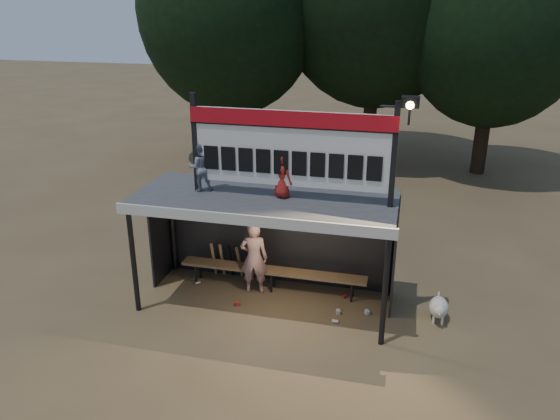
# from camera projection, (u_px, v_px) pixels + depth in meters

# --- Properties ---
(ground) EXTENTS (80.00, 80.00, 0.00)m
(ground) POSITION_uv_depth(u_px,v_px,m) (266.00, 302.00, 11.21)
(ground) COLOR brown
(ground) RESTS_ON ground
(player) EXTENTS (0.63, 0.46, 1.59)m
(player) POSITION_uv_depth(u_px,v_px,m) (254.00, 258.00, 11.33)
(player) COLOR silver
(player) RESTS_ON ground
(child_a) EXTENTS (0.58, 0.53, 0.96)m
(child_a) POSITION_uv_depth(u_px,v_px,m) (200.00, 167.00, 10.51)
(child_a) COLOR gray
(child_a) RESTS_ON dugout_shelter
(child_b) EXTENTS (0.51, 0.49, 0.87)m
(child_b) POSITION_uv_depth(u_px,v_px,m) (282.00, 175.00, 10.17)
(child_b) COLOR #A11F18
(child_b) RESTS_ON dugout_shelter
(dugout_shelter) EXTENTS (5.10, 2.08, 2.32)m
(dugout_shelter) POSITION_uv_depth(u_px,v_px,m) (268.00, 214.00, 10.76)
(dugout_shelter) COLOR #3F3F42
(dugout_shelter) RESTS_ON ground
(scoreboard_assembly) EXTENTS (4.10, 0.27, 1.99)m
(scoreboard_assembly) POSITION_uv_depth(u_px,v_px,m) (294.00, 146.00, 9.88)
(scoreboard_assembly) COLOR black
(scoreboard_assembly) RESTS_ON dugout_shelter
(bench) EXTENTS (4.00, 0.35, 0.48)m
(bench) POSITION_uv_depth(u_px,v_px,m) (273.00, 271.00, 11.55)
(bench) COLOR brown
(bench) RESTS_ON ground
(tree_left) EXTENTS (6.46, 6.46, 9.27)m
(tree_left) POSITION_uv_depth(u_px,v_px,m) (229.00, 8.00, 19.17)
(tree_left) COLOR black
(tree_left) RESTS_ON ground
(tree_right) EXTENTS (6.08, 6.08, 8.72)m
(tree_right) POSITION_uv_depth(u_px,v_px,m) (497.00, 20.00, 17.73)
(tree_right) COLOR black
(tree_right) RESTS_ON ground
(dog) EXTENTS (0.36, 0.81, 0.49)m
(dog) POSITION_uv_depth(u_px,v_px,m) (439.00, 308.00, 10.48)
(dog) COLOR silver
(dog) RESTS_ON ground
(bats) EXTENTS (0.68, 0.35, 0.84)m
(bats) POSITION_uv_depth(u_px,v_px,m) (226.00, 260.00, 12.05)
(bats) COLOR #9C6E49
(bats) RESTS_ON ground
(litter) EXTENTS (3.83, 1.10, 0.08)m
(litter) POSITION_uv_depth(u_px,v_px,m) (302.00, 304.00, 11.05)
(litter) COLOR red
(litter) RESTS_ON ground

